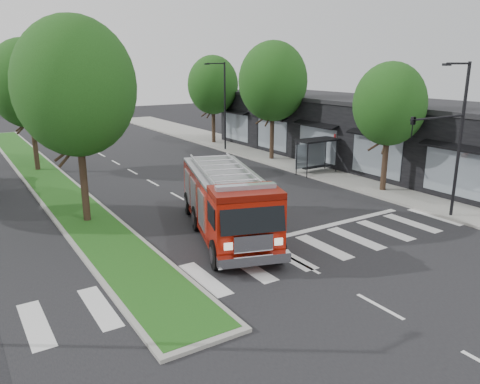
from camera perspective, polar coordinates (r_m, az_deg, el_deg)
The scene contains 13 objects.
ground at distance 22.34m, azimuth 1.12°, elevation -5.31°, with size 140.00×140.00×0.00m, color black.
sidewalk_right at distance 37.30m, azimuth 8.73°, elevation 3.12°, with size 5.00×80.00×0.15m, color gray.
median at distance 36.70m, azimuth -22.88°, elevation 1.87°, with size 3.00×50.00×0.15m.
storefront_row at distance 39.95m, azimuth 13.80°, elevation 7.20°, with size 8.00×30.00×5.00m, color black.
bus_shelter at distance 34.72m, azimuth 9.23°, elevation 5.49°, with size 3.20×1.60×2.61m.
tree_right_near at distance 30.23m, azimuth 17.77°, elevation 10.15°, with size 4.40×4.40×8.05m.
tree_right_mid at distance 38.99m, azimuth 4.03°, elevation 13.29°, with size 5.60×5.60×9.72m.
tree_right_far at distance 47.44m, azimuth -3.32°, elevation 12.89°, with size 5.00×5.00×8.73m.
tree_median_near at distance 24.10m, azimuth -19.44°, elevation 11.97°, with size 5.80×5.80×10.16m.
tree_median_far at distance 37.86m, azimuth -24.45°, elevation 11.93°, with size 5.60×5.60×9.72m.
streetlight_right_near at distance 25.53m, azimuth 24.29°, elevation 6.78°, with size 4.08×0.22×8.00m.
streetlight_right_far at distance 43.49m, azimuth -2.03°, elevation 10.88°, with size 2.11×0.20×8.00m.
fire_engine at distance 21.97m, azimuth -1.61°, elevation -1.31°, with size 5.61×9.95×3.31m.
Camera 1 is at (-11.54, -17.43, 7.90)m, focal length 35.00 mm.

